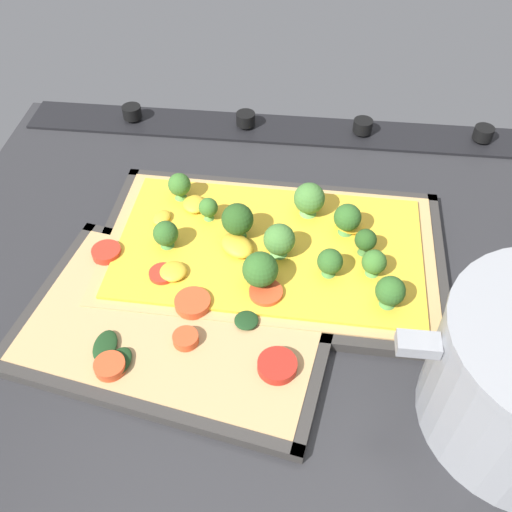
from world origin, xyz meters
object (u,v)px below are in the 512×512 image
object	(u,v)px
broccoli_pizza	(272,245)
baking_tray_back	(178,326)
veggie_pizza_back	(179,322)
baking_tray_front	(269,254)

from	to	relation	value
broccoli_pizza	baking_tray_back	world-z (taller)	broccoli_pizza
broccoli_pizza	veggie_pizza_back	bearing A→B (deg)	51.92
broccoli_pizza	veggie_pizza_back	size ratio (longest dim) A/B	1.18
broccoli_pizza	veggie_pizza_back	xyz separation A→B (cm)	(8.80, 11.22, -0.87)
baking_tray_front	baking_tray_back	distance (cm)	14.24
baking_tray_front	baking_tray_back	bearing A→B (deg)	52.56
broccoli_pizza	baking_tray_front	bearing A→B (deg)	-8.65
baking_tray_front	veggie_pizza_back	size ratio (longest dim) A/B	1.26
baking_tray_front	broccoli_pizza	size ratio (longest dim) A/B	1.06
baking_tray_back	baking_tray_front	bearing A→B (deg)	-127.44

